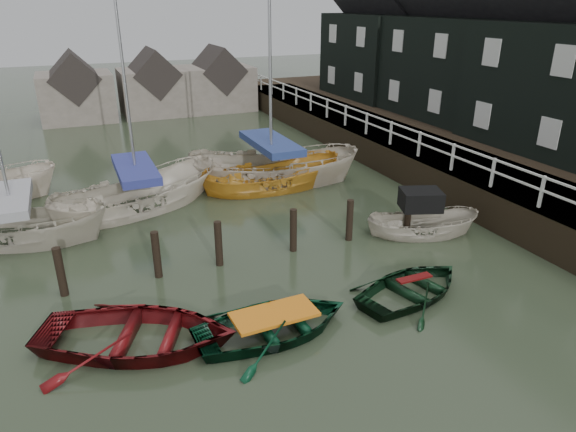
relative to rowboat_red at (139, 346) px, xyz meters
name	(u,v)px	position (x,y,z in m)	size (l,w,h in m)	color
ground	(298,307)	(4.00, 0.05, 0.00)	(120.00, 120.00, 0.00)	#2A3521
pier	(391,147)	(13.48, 10.05, 0.71)	(3.04, 32.00, 2.70)	black
land_strip	(478,149)	(19.00, 10.05, 0.00)	(14.00, 38.00, 1.50)	black
quay_houses	(516,38)	(18.99, 8.71, 5.68)	(6.52, 28.14, 10.01)	black
mooring_pilings	(222,249)	(2.89, 3.05, 0.50)	(13.72, 0.22, 1.80)	black
far_sheds	(152,87)	(4.83, 26.05, 1.86)	(14.00, 4.08, 4.39)	#665B51
rowboat_red	(139,346)	(0.00, 0.00, 0.00)	(3.22, 4.51, 0.93)	#580C0E
rowboat_green	(274,333)	(3.03, -0.77, 0.00)	(2.73, 3.82, 0.79)	black
rowboat_dkgreen	(412,295)	(7.07, -0.64, 0.00)	(2.49, 3.49, 0.72)	black
motorboat	(421,231)	(9.64, 2.46, 0.12)	(3.98, 2.59, 2.23)	beige
sailboat_a	(18,238)	(-2.81, 7.35, 0.07)	(6.50, 4.40, 11.46)	#BEB6A2
sailboat_b	(140,206)	(1.29, 8.64, 0.06)	(7.17, 4.53, 11.48)	beige
sailboat_c	(272,187)	(6.75, 8.80, 0.01)	(6.11, 2.49, 9.58)	#C78725
sailboat_d	(271,180)	(7.04, 9.60, 0.06)	(7.92, 5.52, 11.99)	beige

